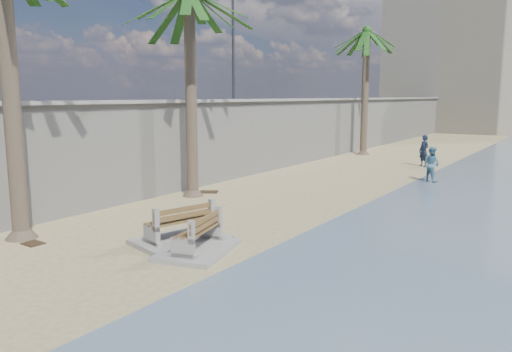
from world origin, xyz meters
The scene contains 13 objects.
ground_plane centered at (0.00, 0.00, 0.00)m, with size 140.00×140.00×0.00m, color tan.
seawall centered at (-5.20, 20.00, 1.75)m, with size 0.45×70.00×3.50m, color gray.
wall_cap centered at (-5.20, 20.00, 3.55)m, with size 0.80×70.00×0.12m, color gray.
end_building centered at (-2.00, 52.00, 7.00)m, with size 18.00×12.00×14.00m, color #B7AA93.
bench_near centered at (-0.23, 3.11, 0.42)m, with size 2.10×2.63×0.96m.
bench_far centered at (0.69, 2.73, 0.39)m, with size 1.99×2.47×0.90m.
palm_back centered at (-3.84, 24.30, 7.64)m, with size 5.00×5.00×8.66m.
pedestrian_sign centered at (-5.00, 1.50, 5.15)m, with size 0.78×0.07×2.40m.
streetlight centered at (-5.10, 12.00, 6.64)m, with size 0.28×0.28×5.12m.
person_a centered at (0.98, 20.83, 0.98)m, with size 0.70×0.48×1.95m, color #121C33.
person_b centered at (2.61, 16.21, 0.86)m, with size 0.83×0.64×1.72m, color teal.
debris_b centered at (-3.26, 0.87, 0.01)m, with size 0.52×0.41×0.03m, color #382616.
debris_c centered at (-3.96, 8.78, 0.01)m, with size 0.71×0.57×0.03m, color #382616.
Camera 1 is at (8.40, -6.14, 3.76)m, focal length 35.00 mm.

